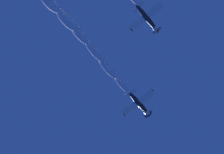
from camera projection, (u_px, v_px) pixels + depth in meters
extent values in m
ellipsoid|color=#232328|center=(138.00, 103.00, 81.03)|extent=(6.44, 3.38, 1.77)
cylinder|color=white|center=(147.00, 113.00, 81.86)|extent=(1.23, 1.42, 1.24)
cone|color=red|center=(149.00, 115.00, 82.04)|extent=(0.83, 0.77, 0.62)
cylinder|color=#3F3F47|center=(148.00, 114.00, 82.00)|extent=(0.93, 2.47, 2.54)
cube|color=white|center=(138.00, 102.00, 80.82)|extent=(4.21, 8.06, 1.48)
ellipsoid|color=#232328|center=(124.00, 115.00, 80.85)|extent=(0.91, 0.56, 0.36)
ellipsoid|color=#232328|center=(152.00, 90.00, 80.78)|extent=(0.91, 0.56, 0.36)
cube|color=white|center=(130.00, 93.00, 80.28)|extent=(1.87, 3.02, 0.62)
cube|color=#232328|center=(129.00, 93.00, 80.73)|extent=(1.09, 0.67, 1.18)
ellipsoid|color=#1E232D|center=(139.00, 103.00, 81.50)|extent=(1.64, 1.24, 0.87)
ellipsoid|color=#232328|center=(146.00, 18.00, 77.99)|extent=(6.42, 3.41, 1.57)
cylinder|color=white|center=(155.00, 29.00, 78.73)|extent=(1.20, 1.42, 1.23)
cone|color=red|center=(157.00, 31.00, 78.89)|extent=(0.82, 0.77, 0.60)
cylinder|color=#3F3F47|center=(157.00, 30.00, 78.85)|extent=(0.85, 2.46, 2.56)
cube|color=white|center=(146.00, 17.00, 77.79)|extent=(4.20, 8.06, 1.50)
ellipsoid|color=#232328|center=(131.00, 30.00, 77.79)|extent=(0.91, 0.56, 0.33)
ellipsoid|color=#232328|center=(161.00, 4.00, 77.79)|extent=(0.91, 0.56, 0.33)
cube|color=white|center=(138.00, 7.00, 77.33)|extent=(1.87, 3.02, 0.61)
cube|color=#232328|center=(137.00, 6.00, 77.79)|extent=(1.06, 0.67, 1.15)
ellipsoid|color=#1E232D|center=(147.00, 19.00, 78.46)|extent=(1.62, 1.25, 0.82)
ellipsoid|color=white|center=(121.00, 83.00, 79.50)|extent=(5.85, 3.22, 1.69)
ellipsoid|color=white|center=(107.00, 68.00, 78.20)|extent=(5.94, 3.43, 1.90)
ellipsoid|color=white|center=(94.00, 51.00, 76.98)|extent=(6.04, 3.64, 2.12)
ellipsoid|color=white|center=(79.00, 33.00, 76.05)|extent=(6.13, 3.84, 2.33)
ellipsoid|color=white|center=(66.00, 19.00, 74.77)|extent=(6.23, 4.05, 2.54)
ellipsoid|color=white|center=(49.00, 1.00, 73.66)|extent=(6.32, 4.26, 2.76)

